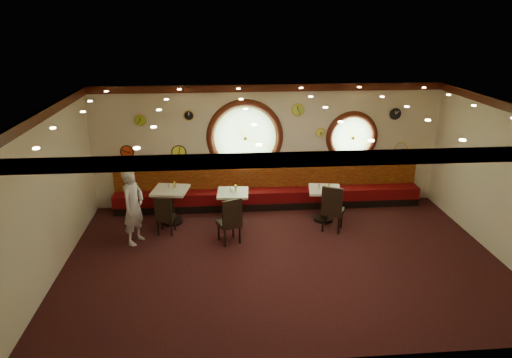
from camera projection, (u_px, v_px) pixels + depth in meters
The scene contains 44 objects.
floor at pixel (283, 258), 9.57m from camera, with size 9.00×6.00×0.00m, color black.
ceiling at pixel (286, 107), 8.48m from camera, with size 9.00×6.00×0.02m, color gold.
wall_back at pixel (268, 146), 11.84m from camera, with size 9.00×0.02×3.20m, color beige.
wall_front at pixel (315, 266), 6.22m from camera, with size 9.00×0.02×3.20m, color beige.
wall_left at pixel (50, 194), 8.68m from camera, with size 0.02×6.00×3.20m, color beige.
wall_right at pixel (501, 181), 9.38m from camera, with size 0.02×6.00×3.20m, color beige.
molding_back at pixel (269, 88), 11.28m from camera, with size 9.00×0.10×0.18m, color #3C140A.
molding_front at pixel (320, 159), 5.75m from camera, with size 9.00×0.10×0.18m, color #3C140A.
molding_left at pixel (40, 116), 8.17m from camera, with size 0.10×6.00×0.18m, color #3C140A.
banquette_base at pixel (269, 203), 12.09m from camera, with size 8.00×0.55×0.20m, color black.
banquette_seat at pixel (269, 195), 12.00m from camera, with size 8.00×0.55×0.30m, color #55070A.
banquette_back at pixel (268, 178), 12.07m from camera, with size 8.00×0.10×0.55m, color #610C07.
porthole_left_glass at pixel (245, 137), 11.70m from camera, with size 1.66×1.66×0.02m, color #77A965.
porthole_left_frame at pixel (245, 137), 11.69m from camera, with size 1.98×1.98×0.18m, color #3C140A.
porthole_left_ring at pixel (245, 138), 11.66m from camera, with size 1.61×1.61×0.03m, color gold.
porthole_right_glass at pixel (352, 137), 11.94m from camera, with size 1.10×1.10×0.02m, color #77A965.
porthole_right_frame at pixel (352, 137), 11.92m from camera, with size 1.38×1.38×0.18m, color #3C140A.
porthole_right_ring at pixel (352, 137), 11.89m from camera, with size 1.09×1.09×0.03m, color gold.
wall_clock_0 at pixel (140, 120), 11.29m from camera, with size 0.26×0.26×0.03m, color #A7D32A.
wall_clock_1 at pixel (300, 160), 12.00m from camera, with size 0.24×0.24×0.03m, color red.
wall_clock_2 at pixel (127, 152), 11.54m from camera, with size 0.32×0.32×0.03m, color #E24016.
wall_clock_3 at pixel (320, 132), 11.79m from camera, with size 0.22×0.22×0.03m, color #DEE64C.
wall_clock_4 at pixel (195, 163), 11.79m from camera, with size 0.20×0.20×0.03m, color white.
wall_clock_5 at pixel (179, 152), 11.65m from camera, with size 0.36×0.36×0.03m, color #F2F937.
wall_clock_6 at pixel (395, 114), 11.79m from camera, with size 0.28×0.28×0.03m, color black.
wall_clock_7 at pixel (189, 115), 11.35m from camera, with size 0.24×0.24×0.03m, color black.
wall_clock_8 at pixel (401, 149), 12.13m from camera, with size 0.34×0.34×0.03m, color silver.
wall_clock_9 at pixel (298, 110), 11.54m from camera, with size 0.30×0.30×0.03m, color #AECE40.
table_a at pixel (171, 202), 11.02m from camera, with size 0.93×0.93×0.88m.
table_b at pixel (233, 203), 11.04m from camera, with size 0.79×0.79×0.81m.
table_c at pixel (324, 200), 11.18m from camera, with size 0.86×0.86×0.83m.
chair_a at pixel (165, 213), 10.43m from camera, with size 0.45×0.45×0.58m.
chair_b at pixel (231, 218), 9.98m from camera, with size 0.60×0.60×0.68m.
chair_c at pixel (332, 206), 10.54m from camera, with size 0.63×0.63×0.71m.
condiment_a_salt at pixel (169, 186), 10.98m from camera, with size 0.04×0.04×0.10m, color silver.
condiment_b_salt at pixel (230, 189), 10.99m from camera, with size 0.04×0.04×0.10m, color silver.
condiment_c_salt at pixel (319, 187), 11.05m from camera, with size 0.04×0.04×0.11m, color #B9B8BC.
condiment_a_pepper at pixel (173, 187), 10.93m from camera, with size 0.03×0.03×0.09m, color silver.
condiment_b_pepper at pixel (232, 190), 10.93m from camera, with size 0.03×0.03×0.10m, color silver.
condiment_c_pepper at pixel (325, 188), 11.00m from camera, with size 0.04×0.04×0.10m, color silver.
condiment_a_bottle at pixel (175, 184), 10.98m from camera, with size 0.05×0.05×0.17m, color gold.
condiment_b_bottle at pixel (236, 188), 10.95m from camera, with size 0.05×0.05×0.16m, color gold.
condiment_c_bottle at pixel (329, 185), 11.09m from camera, with size 0.05×0.05×0.15m, color gold.
waiter at pixel (133, 207), 9.98m from camera, with size 0.63×0.41×1.72m, color silver.
Camera 1 is at (-1.26, -8.35, 4.83)m, focal length 32.00 mm.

